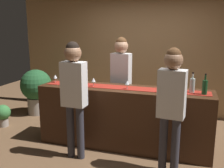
# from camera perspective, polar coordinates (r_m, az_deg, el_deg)

# --- Properties ---
(ground_plane) EXTENTS (10.00, 10.00, 0.00)m
(ground_plane) POSITION_cam_1_polar(r_m,az_deg,el_deg) (4.40, 2.52, -13.33)
(ground_plane) COLOR brown
(back_wall) EXTENTS (6.00, 0.12, 2.90)m
(back_wall) POSITION_cam_1_polar(r_m,az_deg,el_deg) (5.83, 7.60, 7.82)
(back_wall) COLOR tan
(back_wall) RESTS_ON ground
(bar_counter) EXTENTS (2.73, 0.60, 0.98)m
(bar_counter) POSITION_cam_1_polar(r_m,az_deg,el_deg) (4.21, 2.58, -7.34)
(bar_counter) COLOR #3D2314
(bar_counter) RESTS_ON ground
(counter_runner_cloth) EXTENTS (2.60, 0.28, 0.01)m
(counter_runner_cloth) POSITION_cam_1_polar(r_m,az_deg,el_deg) (4.07, 2.65, -0.83)
(counter_runner_cloth) COLOR maroon
(counter_runner_cloth) RESTS_ON bar_counter
(wine_bottle_green) EXTENTS (0.07, 0.07, 0.30)m
(wine_bottle_green) POSITION_cam_1_polar(r_m,az_deg,el_deg) (3.86, 19.73, -0.61)
(wine_bottle_green) COLOR #194723
(wine_bottle_green) RESTS_ON bar_counter
(wine_bottle_clear) EXTENTS (0.07, 0.07, 0.30)m
(wine_bottle_clear) POSITION_cam_1_polar(r_m,az_deg,el_deg) (3.92, 17.25, -0.23)
(wine_bottle_clear) COLOR #B2C6C1
(wine_bottle_clear) RESTS_ON bar_counter
(wine_glass_near_customer) EXTENTS (0.07, 0.07, 0.14)m
(wine_glass_near_customer) POSITION_cam_1_polar(r_m,az_deg,el_deg) (4.15, -4.11, 0.87)
(wine_glass_near_customer) COLOR silver
(wine_glass_near_customer) RESTS_ON bar_counter
(wine_glass_mid_counter) EXTENTS (0.07, 0.07, 0.14)m
(wine_glass_mid_counter) POSITION_cam_1_polar(r_m,az_deg,el_deg) (3.95, 3.36, 0.29)
(wine_glass_mid_counter) COLOR silver
(wine_glass_mid_counter) RESTS_ON bar_counter
(wine_glass_far_end) EXTENTS (0.07, 0.07, 0.14)m
(wine_glass_far_end) POSITION_cam_1_polar(r_m,az_deg,el_deg) (4.53, -12.38, 1.59)
(wine_glass_far_end) COLOR silver
(wine_glass_far_end) RESTS_ON bar_counter
(bartender) EXTENTS (0.36, 0.24, 1.74)m
(bartender) POSITION_cam_1_polar(r_m,az_deg,el_deg) (4.65, 2.00, 2.19)
(bartender) COLOR #26262B
(bartender) RESTS_ON ground
(customer_sipping) EXTENTS (0.36, 0.24, 1.67)m
(customer_sipping) POSITION_cam_1_polar(r_m,az_deg,el_deg) (3.36, 12.96, -3.11)
(customer_sipping) COLOR #33333D
(customer_sipping) RESTS_ON ground
(customer_browsing) EXTENTS (0.35, 0.24, 1.72)m
(customer_browsing) POSITION_cam_1_polar(r_m,az_deg,el_deg) (3.71, -8.37, -0.85)
(customer_browsing) COLOR #33333D
(customer_browsing) RESTS_ON ground
(potted_plant_tall) EXTENTS (0.68, 0.68, 1.00)m
(potted_plant_tall) POSITION_cam_1_polar(r_m,az_deg,el_deg) (5.98, -16.32, -0.94)
(potted_plant_tall) COLOR #9E9389
(potted_plant_tall) RESTS_ON ground
(potted_plant_small) EXTENTS (0.30, 0.30, 0.43)m
(potted_plant_small) POSITION_cam_1_polar(r_m,az_deg,el_deg) (5.51, -22.87, -6.11)
(potted_plant_small) COLOR #9E9389
(potted_plant_small) RESTS_ON ground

